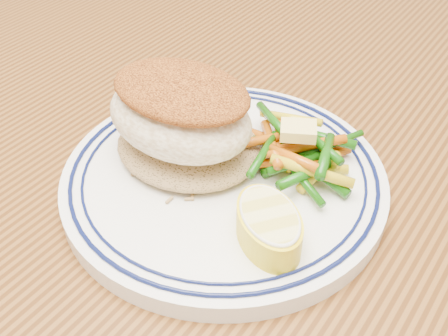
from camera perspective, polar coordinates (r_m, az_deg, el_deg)
dining_table at (r=0.51m, az=7.40°, el=-9.56°), size 1.50×0.90×0.75m
plate at (r=0.42m, az=0.00°, el=-1.08°), size 0.24×0.24×0.02m
rice_pilaf at (r=0.43m, az=-3.62°, el=2.60°), size 0.12×0.10×0.02m
fish_fillet at (r=0.41m, az=-4.51°, el=5.89°), size 0.12×0.08×0.06m
vegetable_pile at (r=0.42m, az=7.43°, el=1.75°), size 0.11×0.11×0.03m
butter_pat at (r=0.41m, az=7.56°, el=3.78°), size 0.03×0.03×0.01m
lemon_wedge at (r=0.36m, az=4.58°, el=-5.81°), size 0.08×0.08×0.02m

